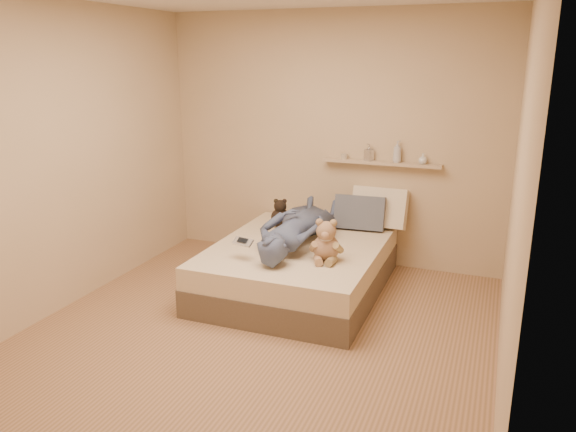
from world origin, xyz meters
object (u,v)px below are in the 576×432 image
at_px(game_console, 243,242).
at_px(teddy_bear, 326,244).
at_px(pillow_cream, 379,208).
at_px(person, 297,226).
at_px(pillow_grey, 360,213).
at_px(wall_shelf, 381,163).
at_px(dark_plush, 280,215).
at_px(bed, 299,267).

relative_size(game_console, teddy_bear, 0.51).
relative_size(pillow_cream, person, 0.37).
relative_size(teddy_bear, pillow_grey, 0.75).
xyz_separation_m(pillow_grey, person, (-0.42, -0.68, 0.01)).
xyz_separation_m(pillow_grey, wall_shelf, (0.15, 0.22, 0.48)).
height_order(game_console, pillow_grey, pillow_grey).
bearing_deg(person, game_console, 62.80).
relative_size(pillow_grey, wall_shelf, 0.42).
bearing_deg(pillow_grey, dark_plush, -163.59).
bearing_deg(game_console, person, 62.61).
relative_size(bed, person, 1.28).
bearing_deg(dark_plush, bed, -51.20).
distance_m(game_console, pillow_grey, 1.43).
bearing_deg(pillow_cream, teddy_bear, -100.07).
distance_m(teddy_bear, pillow_grey, 1.02).
bearing_deg(game_console, pillow_grey, 60.10).
bearing_deg(dark_plush, pillow_cream, 21.34).
bearing_deg(bed, dark_plush, 128.80).
height_order(bed, dark_plush, dark_plush).
bearing_deg(teddy_bear, person, 138.80).
xyz_separation_m(teddy_bear, person, (-0.39, 0.34, 0.02)).
bearing_deg(person, dark_plush, -51.94).
height_order(pillow_cream, person, pillow_cream).
distance_m(pillow_cream, wall_shelf, 0.46).
height_order(teddy_bear, pillow_grey, teddy_bear).
distance_m(dark_plush, wall_shelf, 1.15).
xyz_separation_m(person, wall_shelf, (0.57, 0.90, 0.47)).
height_order(teddy_bear, pillow_cream, pillow_cream).
height_order(bed, teddy_bear, teddy_bear).
bearing_deg(game_console, teddy_bear, 18.13).
bearing_deg(wall_shelf, bed, -121.18).
bearing_deg(teddy_bear, pillow_cream, 79.93).
bearing_deg(bed, game_console, -119.61).
height_order(pillow_grey, person, person).
distance_m(teddy_bear, pillow_cream, 1.17).
xyz_separation_m(pillow_cream, pillow_grey, (-0.17, -0.14, -0.03)).
relative_size(person, wall_shelf, 1.24).
height_order(teddy_bear, wall_shelf, wall_shelf).
xyz_separation_m(game_console, dark_plush, (-0.06, 1.01, -0.03)).
distance_m(teddy_bear, person, 0.51).
height_order(pillow_cream, wall_shelf, wall_shelf).
bearing_deg(dark_plush, wall_shelf, 25.84).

